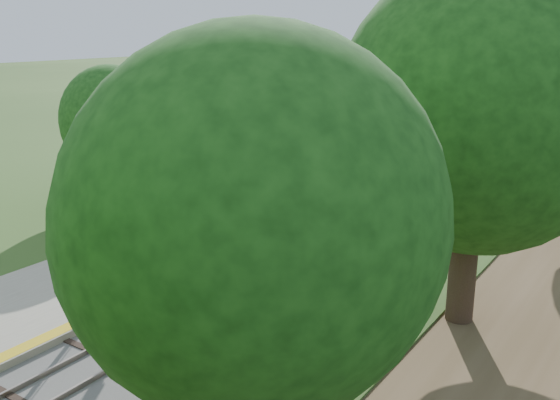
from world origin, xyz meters
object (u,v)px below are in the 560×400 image
Objects in this scene: train at (546,101)px; lamppost_far at (164,218)px; signal_gantry at (545,89)px; signal_farside at (499,146)px; station_building at (237,113)px; signal_platform at (85,216)px.

train is 57.70m from lamppost_far.
signal_farside reaches higher than signal_gantry.
signal_gantry is 1.21× the size of signal_farside.
signal_gantry is at bearing 56.62° from station_building.
lamppost_far is at bearing -60.58° from station_building.
train is at bearing 70.25° from station_building.
station_building is 25.64m from signal_platform.
signal_gantry is at bearing -79.98° from train.
signal_platform is (-5.37, -48.11, -0.96)m from signal_gantry.
signal_farside is at bearing -81.79° from train.
station_building reaches higher than signal_gantry.
station_building is 41.46m from train.
lamppost_far reaches higher than train.
station_building is at bearing -109.75° from train.
signal_farside is at bearing 56.42° from lamppost_far.
train is 20.91× the size of signal_platform.
lamppost_far is (-3.50, -57.60, 0.29)m from train.
train is 43.49m from signal_farside.
train is at bearing 87.33° from signal_platform.
signal_gantry is 29.24m from signal_farside.
station_building reaches higher than train.
lamppost_far is at bearing -93.48° from train.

